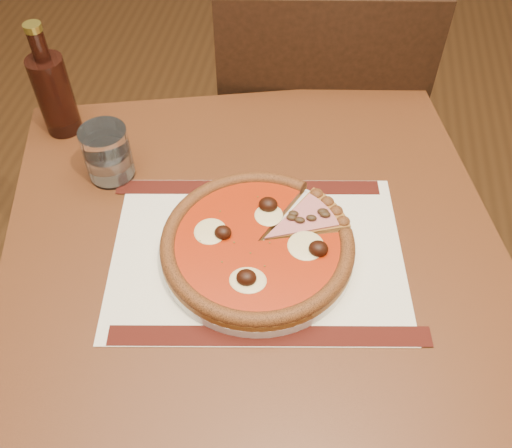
{
  "coord_description": "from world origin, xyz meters",
  "views": [
    {
      "loc": [
        0.28,
        -0.43,
        1.47
      ],
      "look_at": [
        0.19,
        0.15,
        0.78
      ],
      "focal_mm": 40.0,
      "sensor_mm": 36.0,
      "label": 1
    }
  ],
  "objects": [
    {
      "name": "table",
      "position": [
        0.19,
        0.13,
        0.65
      ],
      "size": [
        0.98,
        0.98,
        0.75
      ],
      "rotation": [
        0.0,
        0.0,
        0.27
      ],
      "color": "#5E2E16",
      "rests_on": "ground"
    },
    {
      "name": "pizza",
      "position": [
        0.2,
        0.11,
        0.78
      ],
      "size": [
        0.3,
        0.3,
        0.04
      ],
      "color": "#A96E28",
      "rests_on": "plate"
    },
    {
      "name": "water_glass",
      "position": [
        -0.09,
        0.25,
        0.8
      ],
      "size": [
        0.11,
        0.11,
        0.1
      ],
      "primitive_type": "cylinder",
      "rotation": [
        0.0,
        0.0,
        0.43
      ],
      "color": "white",
      "rests_on": "table"
    },
    {
      "name": "ham_slice",
      "position": [
        0.27,
        0.18,
        0.78
      ],
      "size": [
        0.13,
        0.12,
        0.02
      ],
      "rotation": [
        0.0,
        0.0,
        0.71
      ],
      "color": "#A96E28",
      "rests_on": "plate"
    },
    {
      "name": "placemat",
      "position": [
        0.2,
        0.11,
        0.75
      ],
      "size": [
        0.5,
        0.39,
        0.0
      ],
      "primitive_type": "cube",
      "rotation": [
        0.0,
        0.0,
        0.15
      ],
      "color": "white",
      "rests_on": "table"
    },
    {
      "name": "plate",
      "position": [
        0.2,
        0.11,
        0.76
      ],
      "size": [
        0.3,
        0.3,
        0.02
      ],
      "primitive_type": "cylinder",
      "color": "white",
      "rests_on": "placemat"
    },
    {
      "name": "chair_far",
      "position": [
        0.25,
        0.69,
        0.54
      ],
      "size": [
        0.5,
        0.5,
        0.95
      ],
      "rotation": [
        0.0,
        0.0,
        3.28
      ],
      "color": "black",
      "rests_on": "ground"
    },
    {
      "name": "bottle",
      "position": [
        -0.22,
        0.36,
        0.84
      ],
      "size": [
        0.07,
        0.07,
        0.22
      ],
      "color": "#35140D",
      "rests_on": "table"
    }
  ]
}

